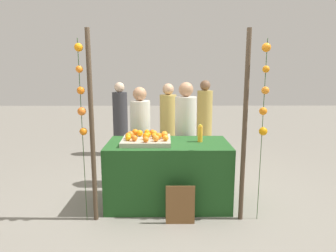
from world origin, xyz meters
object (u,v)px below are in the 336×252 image
(chalkboard_sign, at_px, (180,205))
(vendor_right, at_px, (185,139))
(stall_counter, at_px, (168,173))
(vendor_left, at_px, (141,140))
(orange_1, at_px, (154,136))
(juice_bottle, at_px, (200,134))
(orange_0, at_px, (164,135))

(chalkboard_sign, bearing_deg, vendor_right, 83.56)
(stall_counter, height_order, vendor_right, vendor_right)
(chalkboard_sign, distance_m, vendor_left, 1.47)
(orange_1, height_order, vendor_left, vendor_left)
(stall_counter, xyz_separation_m, vendor_left, (-0.43, 0.69, 0.30))
(orange_1, distance_m, vendor_left, 0.78)
(stall_counter, height_order, juice_bottle, juice_bottle)
(orange_1, bearing_deg, orange_0, 9.10)
(orange_1, distance_m, chalkboard_sign, 0.98)
(orange_0, xyz_separation_m, orange_1, (-0.13, -0.02, -0.01))
(orange_0, relative_size, vendor_left, 0.06)
(stall_counter, distance_m, juice_bottle, 0.70)
(stall_counter, relative_size, vendor_right, 0.99)
(orange_0, relative_size, juice_bottle, 0.37)
(orange_1, bearing_deg, vendor_left, 109.57)
(orange_1, relative_size, chalkboard_sign, 0.15)
(stall_counter, xyz_separation_m, juice_bottle, (0.44, 0.04, 0.55))
(juice_bottle, relative_size, vendor_left, 0.15)
(stall_counter, xyz_separation_m, orange_1, (-0.18, -0.02, 0.53))
(orange_1, distance_m, juice_bottle, 0.62)
(juice_bottle, distance_m, vendor_right, 0.67)
(orange_0, distance_m, vendor_right, 0.75)
(juice_bottle, bearing_deg, orange_0, -176.08)
(stall_counter, distance_m, chalkboard_sign, 0.62)
(juice_bottle, xyz_separation_m, vendor_left, (-0.87, 0.65, -0.25))
(orange_1, bearing_deg, stall_counter, 4.78)
(chalkboard_sign, bearing_deg, vendor_left, 114.53)
(stall_counter, bearing_deg, vendor_right, 66.77)
(stall_counter, distance_m, orange_0, 0.54)
(orange_0, bearing_deg, orange_1, -170.90)
(stall_counter, xyz_separation_m, orange_0, (-0.05, 0.01, 0.54))
(vendor_right, bearing_deg, stall_counter, -113.23)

